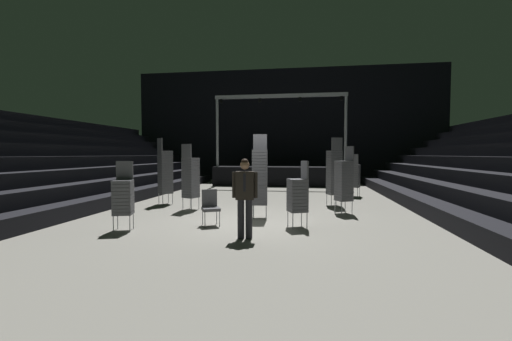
{
  "coord_description": "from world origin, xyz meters",
  "views": [
    {
      "loc": [
        1.58,
        -9.24,
        1.88
      ],
      "look_at": [
        0.09,
        0.49,
        1.4
      ],
      "focal_mm": 23.41,
      "sensor_mm": 36.0,
      "label": 1
    }
  ],
  "objects": [
    {
      "name": "ground_plane",
      "position": [
        0.0,
        0.0,
        -0.05
      ],
      "size": [
        22.0,
        30.0,
        0.1
      ],
      "primitive_type": "cube",
      "color": "gray"
    },
    {
      "name": "arena_end_wall",
      "position": [
        0.0,
        15.0,
        4.0
      ],
      "size": [
        22.0,
        0.3,
        8.0
      ],
      "primitive_type": "cube",
      "color": "black",
      "rests_on": "ground_plane"
    },
    {
      "name": "bleacher_bank_left",
      "position": [
        -8.0,
        1.0,
        1.8
      ],
      "size": [
        6.0,
        24.0,
        3.6
      ],
      "rotation": [
        0.0,
        0.0,
        1.57
      ],
      "color": "black",
      "rests_on": "ground_plane"
    },
    {
      "name": "stage_riser",
      "position": [
        0.0,
        11.11,
        0.65
      ],
      "size": [
        7.93,
        2.55,
        5.33
      ],
      "color": "black",
      "rests_on": "ground_plane"
    },
    {
      "name": "man_with_tie",
      "position": [
        0.22,
        -2.01,
        1.02
      ],
      "size": [
        0.57,
        0.27,
        1.79
      ],
      "rotation": [
        0.0,
        0.0,
        3.26
      ],
      "color": "black",
      "rests_on": "ground_plane"
    },
    {
      "name": "chair_stack_front_left",
      "position": [
        3.67,
        6.08,
        0.94
      ],
      "size": [
        0.57,
        0.57,
        1.88
      ],
      "rotation": [
        0.0,
        0.0,
        5.92
      ],
      "color": "#B2B5BA",
      "rests_on": "ground_plane"
    },
    {
      "name": "chair_stack_front_right",
      "position": [
        -3.7,
        2.61,
        1.24
      ],
      "size": [
        0.62,
        0.62,
        2.48
      ],
      "rotation": [
        0.0,
        0.0,
        5.52
      ],
      "color": "#B2B5BA",
      "rests_on": "ground_plane"
    },
    {
      "name": "chair_stack_mid_left",
      "position": [
        2.56,
        3.2,
        1.24
      ],
      "size": [
        0.57,
        0.57,
        2.48
      ],
      "rotation": [
        0.0,
        0.0,
        0.38
      ],
      "color": "#B2B5BA",
      "rests_on": "ground_plane"
    },
    {
      "name": "chair_stack_mid_right",
      "position": [
        1.35,
        -0.66,
        0.86
      ],
      "size": [
        0.57,
        0.57,
        1.71
      ],
      "rotation": [
        0.0,
        0.0,
        1.96
      ],
      "color": "#B2B5BA",
      "rests_on": "ground_plane"
    },
    {
      "name": "chair_stack_mid_centre",
      "position": [
        -2.33,
        1.59,
        1.11
      ],
      "size": [
        0.57,
        0.57,
        2.22
      ],
      "rotation": [
        0.0,
        0.0,
        5.91
      ],
      "color": "#B2B5BA",
      "rests_on": "ground_plane"
    },
    {
      "name": "chair_stack_rear_left",
      "position": [
        0.21,
        0.41,
        1.24
      ],
      "size": [
        0.48,
        0.48,
        2.48
      ],
      "rotation": [
        0.0,
        0.0,
        3.25
      ],
      "color": "#B2B5BA",
      "rests_on": "ground_plane"
    },
    {
      "name": "chair_stack_rear_right",
      "position": [
        2.74,
        1.59,
        1.07
      ],
      "size": [
        0.59,
        0.59,
        2.14
      ],
      "rotation": [
        0.0,
        0.0,
        2.05
      ],
      "color": "#B2B5BA",
      "rests_on": "ground_plane"
    },
    {
      "name": "chair_stack_rear_centre",
      "position": [
        -2.88,
        -1.69,
        0.86
      ],
      "size": [
        0.55,
        0.55,
        1.71
      ],
      "rotation": [
        0.0,
        0.0,
        3.43
      ],
      "color": "#B2B5BA",
      "rests_on": "ground_plane"
    },
    {
      "name": "loose_chair_near_man",
      "position": [
        -0.94,
        -0.78,
        0.53
      ],
      "size": [
        0.59,
        0.59,
        0.95
      ],
      "rotation": [
        0.0,
        0.0,
        3.61
      ],
      "color": "#B2B5BA",
      "rests_on": "ground_plane"
    }
  ]
}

